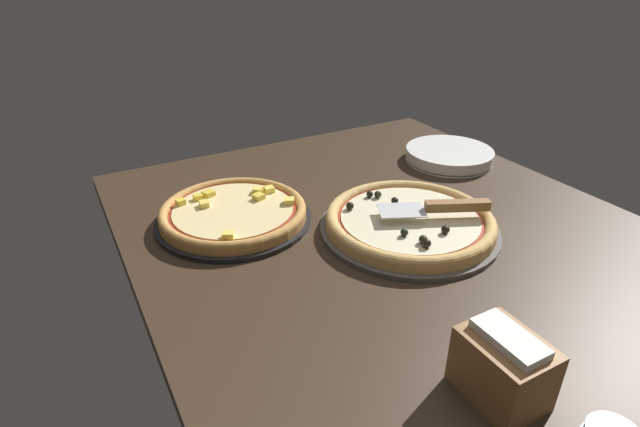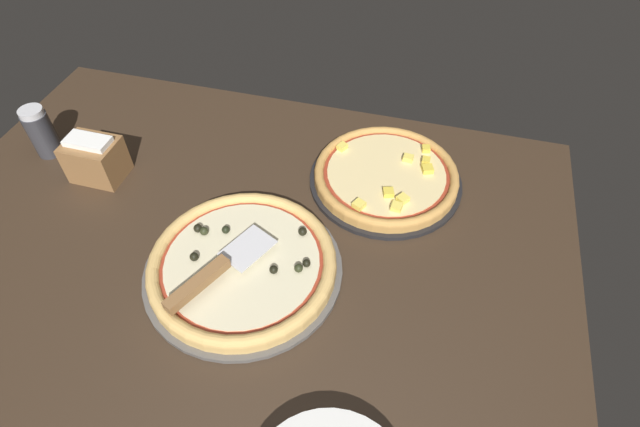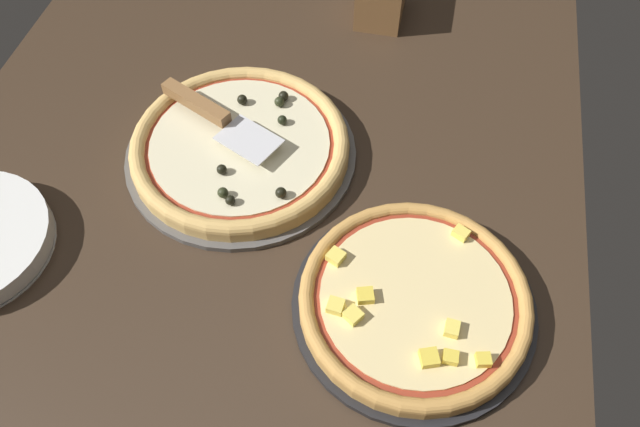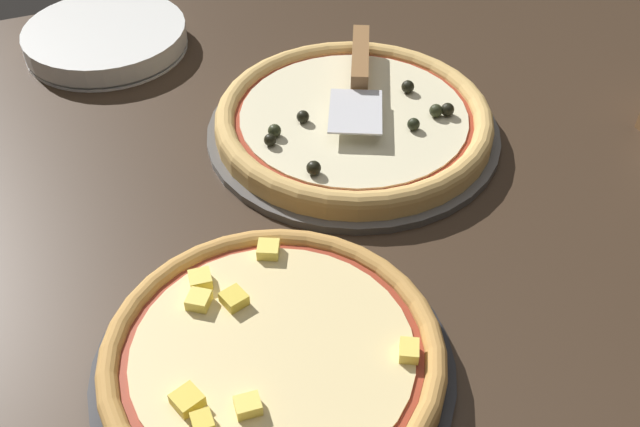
{
  "view_description": "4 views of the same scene",
  "coord_description": "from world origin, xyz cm",
  "px_view_note": "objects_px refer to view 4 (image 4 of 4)",
  "views": [
    {
      "loc": [
        -65.52,
        57.31,
        52.81
      ],
      "look_at": [
        15.38,
        12.42,
        3.0
      ],
      "focal_mm": 28.0,
      "sensor_mm": 36.0,
      "label": 1
    },
    {
      "loc": [
        32.79,
        -52.4,
        77.29
      ],
      "look_at": [
        15.38,
        12.42,
        3.0
      ],
      "focal_mm": 28.0,
      "sensor_mm": 36.0,
      "label": 2
    },
    {
      "loc": [
        67.0,
        23.24,
        77.42
      ],
      "look_at": [
        15.38,
        12.42,
        3.0
      ],
      "focal_mm": 35.0,
      "sensor_mm": 36.0,
      "label": 3
    },
    {
      "loc": [
        37.71,
        67.47,
        57.52
      ],
      "look_at": [
        15.38,
        12.42,
        3.0
      ],
      "focal_mm": 42.0,
      "sensor_mm": 36.0,
      "label": 4
    }
  ],
  "objects_px": {
    "pizza_front": "(354,119)",
    "plate_stack": "(106,38)",
    "pizza_back": "(273,355)",
    "serving_spatula": "(357,67)"
  },
  "relations": [
    {
      "from": "pizza_front",
      "to": "plate_stack",
      "type": "xyz_separation_m",
      "value": [
        0.25,
        -0.34,
        -0.01
      ]
    },
    {
      "from": "pizza_back",
      "to": "serving_spatula",
      "type": "bearing_deg",
      "value": -123.94
    },
    {
      "from": "serving_spatula",
      "to": "plate_stack",
      "type": "relative_size",
      "value": 0.94
    },
    {
      "from": "serving_spatula",
      "to": "plate_stack",
      "type": "distance_m",
      "value": 0.4
    },
    {
      "from": "pizza_front",
      "to": "serving_spatula",
      "type": "xyz_separation_m",
      "value": [
        -0.03,
        -0.06,
        0.03
      ]
    },
    {
      "from": "pizza_front",
      "to": "pizza_back",
      "type": "height_order",
      "value": "pizza_front"
    },
    {
      "from": "plate_stack",
      "to": "pizza_back",
      "type": "bearing_deg",
      "value": 93.25
    },
    {
      "from": "serving_spatula",
      "to": "pizza_back",
      "type": "bearing_deg",
      "value": 56.06
    },
    {
      "from": "pizza_front",
      "to": "serving_spatula",
      "type": "relative_size",
      "value": 1.57
    },
    {
      "from": "pizza_front",
      "to": "pizza_back",
      "type": "xyz_separation_m",
      "value": [
        0.22,
        0.31,
        -0.0
      ]
    }
  ]
}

